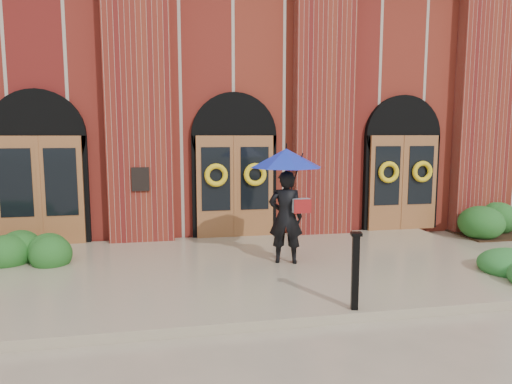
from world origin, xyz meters
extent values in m
plane|color=tan|center=(0.00, 0.00, 0.00)|extent=(90.00, 90.00, 0.00)
cube|color=gray|center=(0.00, 0.15, 0.07)|extent=(10.00, 5.30, 0.15)
cube|color=maroon|center=(0.00, 8.90, 3.50)|extent=(16.00, 12.00, 7.00)
cube|color=black|center=(-2.25, 2.47, 1.65)|extent=(0.40, 0.05, 0.55)
cube|color=maroon|center=(-2.25, 2.73, 3.50)|extent=(1.50, 0.45, 7.00)
cube|color=maroon|center=(2.25, 2.73, 3.50)|extent=(1.50, 0.45, 7.00)
cube|color=maroon|center=(6.75, 2.73, 3.50)|extent=(1.50, 0.45, 7.00)
cube|color=brown|center=(-4.50, 2.71, 1.40)|extent=(1.90, 0.10, 2.50)
cylinder|color=black|center=(-4.50, 2.85, 2.65)|extent=(2.10, 0.22, 2.10)
cube|color=brown|center=(0.00, 2.71, 1.40)|extent=(1.90, 0.10, 2.50)
cylinder|color=black|center=(0.00, 2.85, 2.65)|extent=(2.10, 0.22, 2.10)
cube|color=brown|center=(4.50, 2.71, 1.40)|extent=(1.90, 0.10, 2.50)
cylinder|color=black|center=(4.50, 2.85, 2.65)|extent=(2.10, 0.22, 2.10)
torus|color=yellow|center=(-0.48, 2.59, 1.70)|extent=(0.57, 0.13, 0.57)
torus|color=yellow|center=(0.48, 2.59, 1.70)|extent=(0.57, 0.13, 0.57)
torus|color=yellow|center=(4.02, 2.59, 1.70)|extent=(0.57, 0.13, 0.57)
torus|color=yellow|center=(4.98, 2.59, 1.70)|extent=(0.57, 0.13, 0.57)
imported|color=black|center=(0.63, 0.20, 1.07)|extent=(0.77, 0.61, 1.83)
cone|color=#162AAC|center=(0.63, 0.20, 2.23)|extent=(1.77, 1.77, 0.37)
cylinder|color=black|center=(0.68, 0.15, 1.74)|extent=(0.02, 0.02, 0.61)
cube|color=#A9ABAE|center=(0.90, 0.06, 1.31)|extent=(0.38, 0.26, 0.27)
cube|color=maroon|center=(0.90, -0.04, 1.31)|extent=(0.33, 0.12, 0.27)
cube|color=black|center=(1.00, -2.35, 0.70)|extent=(0.12, 0.12, 1.10)
cube|color=black|center=(1.00, -2.35, 1.27)|extent=(0.19, 0.19, 0.04)
camera|label=1|loc=(-1.64, -8.34, 2.70)|focal=32.00mm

